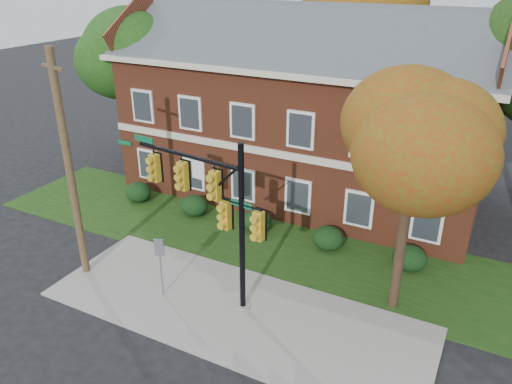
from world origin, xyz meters
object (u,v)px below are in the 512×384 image
at_px(apartment_building, 304,101).
at_px(hedge_center, 257,221).
at_px(tree_left_rear, 137,56).
at_px(hedge_left, 194,206).
at_px(sign_post, 160,258).
at_px(hedge_right, 328,238).
at_px(hedge_far_left, 138,192).
at_px(tree_far_rear, 377,11).
at_px(tree_near_right, 424,134).
at_px(utility_pole, 69,169).
at_px(traffic_signal, 215,203).
at_px(hedge_far_right, 410,258).

height_order(apartment_building, hedge_center, apartment_building).
bearing_deg(tree_left_rear, hedge_left, -33.59).
xyz_separation_m(apartment_building, hedge_center, (0.00, -5.25, -4.46)).
bearing_deg(sign_post, hedge_right, 37.72).
height_order(hedge_far_left, sign_post, sign_post).
relative_size(apartment_building, tree_far_rear, 1.63).
height_order(hedge_right, tree_near_right, tree_near_right).
xyz_separation_m(hedge_center, tree_near_right, (7.22, -2.83, 6.14)).
bearing_deg(hedge_far_left, sign_post, -44.73).
bearing_deg(sign_post, utility_pole, 164.91).
relative_size(tree_near_right, utility_pole, 0.96).
bearing_deg(tree_far_rear, hedge_right, -80.64).
xyz_separation_m(hedge_far_left, hedge_left, (3.50, 0.00, 0.00)).
relative_size(hedge_far_left, hedge_left, 1.00).
xyz_separation_m(apartment_building, tree_far_rear, (1.34, 7.84, 3.86)).
xyz_separation_m(traffic_signal, utility_pole, (-5.66, -1.00, 0.59)).
bearing_deg(sign_post, hedge_center, 65.30).
bearing_deg(tree_far_rear, apartment_building, -99.71).
xyz_separation_m(hedge_far_left, tree_left_rear, (-2.73, 4.14, 6.16)).
relative_size(hedge_far_left, hedge_right, 1.00).
relative_size(tree_near_right, tree_far_rear, 0.74).
bearing_deg(traffic_signal, tree_far_rear, 96.20).
distance_m(hedge_far_right, tree_near_right, 6.77).
xyz_separation_m(hedge_far_left, tree_far_rear, (8.34, 13.09, 8.32)).
distance_m(apartment_building, hedge_left, 7.73).
height_order(tree_near_right, utility_pole, utility_pole).
distance_m(apartment_building, utility_pole, 12.38).
xyz_separation_m(hedge_center, sign_post, (-0.83, -6.11, 1.15)).
relative_size(hedge_far_right, sign_post, 0.57).
relative_size(hedge_center, sign_post, 0.57).
height_order(hedge_far_right, tree_far_rear, tree_far_rear).
bearing_deg(tree_left_rear, hedge_right, -17.37).
relative_size(hedge_center, traffic_signal, 0.22).
distance_m(apartment_building, tree_left_rear, 9.94).
xyz_separation_m(utility_pole, sign_post, (3.77, 0.12, -2.86)).
bearing_deg(tree_near_right, hedge_left, 165.19).
distance_m(hedge_center, traffic_signal, 6.34).
relative_size(traffic_signal, sign_post, 2.57).
height_order(hedge_center, sign_post, sign_post).
bearing_deg(hedge_far_left, tree_left_rear, 123.42).
relative_size(hedge_left, tree_far_rear, 0.12).
distance_m(apartment_building, hedge_far_right, 9.82).
distance_m(apartment_building, tree_near_right, 10.97).
xyz_separation_m(hedge_far_left, hedge_center, (7.00, 0.00, 0.00)).
relative_size(apartment_building, hedge_far_left, 13.43).
bearing_deg(hedge_left, tree_left_rear, 146.41).
bearing_deg(apartment_building, hedge_right, -56.33).
bearing_deg(hedge_far_right, hedge_far_left, 180.00).
height_order(hedge_far_left, hedge_right, same).
height_order(hedge_far_left, utility_pole, utility_pole).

